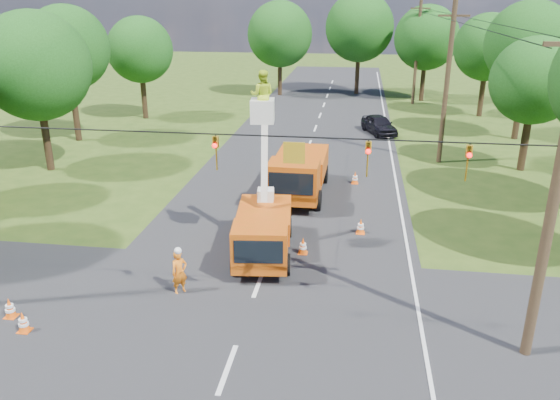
% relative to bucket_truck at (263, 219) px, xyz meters
% --- Properties ---
extents(ground, '(140.00, 140.00, 0.00)m').
position_rel_bucket_truck_xyz_m(ground, '(0.24, 12.69, -1.61)').
color(ground, '#2E4715').
rests_on(ground, ground).
extents(road_main, '(12.00, 100.00, 0.06)m').
position_rel_bucket_truck_xyz_m(road_main, '(0.24, 12.69, -1.61)').
color(road_main, black).
rests_on(road_main, ground).
extents(road_cross, '(56.00, 10.00, 0.07)m').
position_rel_bucket_truck_xyz_m(road_cross, '(0.24, -5.31, -1.61)').
color(road_cross, black).
rests_on(road_cross, ground).
extents(edge_line, '(0.12, 90.00, 0.02)m').
position_rel_bucket_truck_xyz_m(edge_line, '(5.84, 12.69, -1.61)').
color(edge_line, silver).
rests_on(edge_line, ground).
extents(bucket_truck, '(2.68, 5.70, 7.34)m').
position_rel_bucket_truck_xyz_m(bucket_truck, '(0.00, 0.00, 0.00)').
color(bucket_truck, '#C5450D').
rests_on(bucket_truck, ground).
extents(second_truck, '(2.73, 6.66, 2.47)m').
position_rel_bucket_truck_xyz_m(second_truck, '(0.64, 7.14, -0.33)').
color(second_truck, '#C5450D').
rests_on(second_truck, ground).
extents(ground_worker, '(0.69, 0.69, 1.62)m').
position_rel_bucket_truck_xyz_m(ground_worker, '(-2.39, -3.35, -0.80)').
color(ground_worker, orange).
rests_on(ground_worker, ground).
extents(distant_car, '(3.05, 4.49, 1.42)m').
position_rel_bucket_truck_xyz_m(distant_car, '(5.15, 21.78, -0.91)').
color(distant_car, black).
rests_on(distant_car, ground).
extents(traffic_cone_2, '(0.38, 0.38, 0.71)m').
position_rel_bucket_truck_xyz_m(traffic_cone_2, '(1.57, 0.35, -1.26)').
color(traffic_cone_2, '#FF5C0D').
rests_on(traffic_cone_2, ground).
extents(traffic_cone_3, '(0.38, 0.38, 0.71)m').
position_rel_bucket_truck_xyz_m(traffic_cone_3, '(3.88, 2.71, -1.26)').
color(traffic_cone_3, '#FF5C0D').
rests_on(traffic_cone_3, ground).
extents(traffic_cone_4, '(0.38, 0.38, 0.71)m').
position_rel_bucket_truck_xyz_m(traffic_cone_4, '(-6.48, -6.38, -1.26)').
color(traffic_cone_4, '#FF5C0D').
rests_on(traffic_cone_4, ground).
extents(traffic_cone_5, '(0.38, 0.38, 0.71)m').
position_rel_bucket_truck_xyz_m(traffic_cone_5, '(-7.39, -5.69, -1.26)').
color(traffic_cone_5, '#FF5C0D').
rests_on(traffic_cone_5, ground).
extents(traffic_cone_7, '(0.38, 0.38, 0.71)m').
position_rel_bucket_truck_xyz_m(traffic_cone_7, '(3.54, 9.55, -1.26)').
color(traffic_cone_7, '#FF5C0D').
rests_on(traffic_cone_7, ground).
extents(pole_right_near, '(1.80, 0.30, 10.00)m').
position_rel_bucket_truck_xyz_m(pole_right_near, '(8.74, -5.31, 3.49)').
color(pole_right_near, '#4C3823').
rests_on(pole_right_near, ground).
extents(pole_right_mid, '(1.80, 0.30, 10.00)m').
position_rel_bucket_truck_xyz_m(pole_right_mid, '(8.74, 14.69, 3.49)').
color(pole_right_mid, '#4C3823').
rests_on(pole_right_mid, ground).
extents(pole_right_far, '(1.80, 0.30, 10.00)m').
position_rel_bucket_truck_xyz_m(pole_right_far, '(8.74, 34.69, 3.49)').
color(pole_right_far, '#4C3823').
rests_on(pole_right_far, ground).
extents(signal_span, '(18.00, 0.29, 1.07)m').
position_rel_bucket_truck_xyz_m(signal_span, '(2.46, -5.32, 4.26)').
color(signal_span, black).
rests_on(signal_span, ground).
extents(tree_left_d, '(6.20, 6.20, 9.24)m').
position_rel_bucket_truck_xyz_m(tree_left_d, '(-14.76, 9.69, 4.51)').
color(tree_left_d, '#382616').
rests_on(tree_left_d, ground).
extents(tree_left_e, '(5.80, 5.80, 9.41)m').
position_rel_bucket_truck_xyz_m(tree_left_e, '(-16.56, 16.69, 4.88)').
color(tree_left_e, '#382616').
rests_on(tree_left_e, ground).
extents(tree_left_f, '(5.40, 5.40, 8.40)m').
position_rel_bucket_truck_xyz_m(tree_left_f, '(-14.56, 24.69, 4.07)').
color(tree_left_f, '#382616').
rests_on(tree_left_f, ground).
extents(tree_right_c, '(5.00, 5.00, 7.83)m').
position_rel_bucket_truck_xyz_m(tree_right_c, '(13.44, 13.69, 3.70)').
color(tree_right_c, '#382616').
rests_on(tree_right_c, ground).
extents(tree_right_d, '(6.00, 6.00, 9.70)m').
position_rel_bucket_truck_xyz_m(tree_right_d, '(15.04, 21.69, 5.06)').
color(tree_right_d, '#382616').
rests_on(tree_right_d, ground).
extents(tree_right_e, '(5.60, 5.60, 8.63)m').
position_rel_bucket_truck_xyz_m(tree_right_e, '(14.04, 29.69, 4.20)').
color(tree_right_e, '#382616').
rests_on(tree_right_e, ground).
extents(tree_far_a, '(6.60, 6.60, 9.50)m').
position_rel_bucket_truck_xyz_m(tree_far_a, '(-4.76, 37.69, 4.57)').
color(tree_far_a, '#382616').
rests_on(tree_far_a, ground).
extents(tree_far_b, '(7.00, 7.00, 10.32)m').
position_rel_bucket_truck_xyz_m(tree_far_b, '(3.24, 39.69, 5.19)').
color(tree_far_b, '#382616').
rests_on(tree_far_b, ground).
extents(tree_far_c, '(6.20, 6.20, 9.18)m').
position_rel_bucket_truck_xyz_m(tree_far_c, '(9.74, 36.69, 4.45)').
color(tree_far_c, '#382616').
rests_on(tree_far_c, ground).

